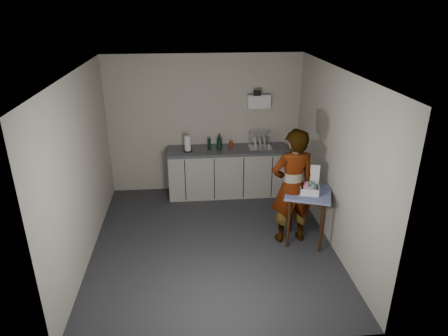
{
  "coord_description": "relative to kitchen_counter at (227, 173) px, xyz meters",
  "views": [
    {
      "loc": [
        -0.32,
        -5.21,
        3.46
      ],
      "look_at": [
        0.22,
        0.45,
        1.06
      ],
      "focal_mm": 32.0,
      "sensor_mm": 36.0,
      "label": 1
    }
  ],
  "objects": [
    {
      "name": "paper_towel",
      "position": [
        -0.73,
        -0.05,
        0.62
      ],
      "size": [
        0.17,
        0.17,
        0.3
      ],
      "color": "black",
      "rests_on": "kitchen_counter"
    },
    {
      "name": "side_table",
      "position": [
        1.02,
        -1.76,
        0.31
      ],
      "size": [
        0.83,
        0.83,
        0.84
      ],
      "rotation": [
        0.0,
        0.0,
        -0.35
      ],
      "color": "#3D220E",
      "rests_on": "ground"
    },
    {
      "name": "dark_bottle",
      "position": [
        -0.34,
        -0.01,
        0.59
      ],
      "size": [
        0.06,
        0.06,
        0.21
      ],
      "primitive_type": "cylinder",
      "color": "black",
      "rests_on": "kitchen_counter"
    },
    {
      "name": "wall_right",
      "position": [
        1.39,
        -1.7,
        0.87
      ],
      "size": [
        0.02,
        4.0,
        2.6
      ],
      "primitive_type": "cube",
      "color": "beige",
      "rests_on": "ground"
    },
    {
      "name": "ceiling",
      "position": [
        -0.4,
        -1.7,
        2.17
      ],
      "size": [
        3.6,
        4.0,
        0.01
      ],
      "primitive_type": "cube",
      "color": "silver",
      "rests_on": "wall_back"
    },
    {
      "name": "dish_rack",
      "position": [
        0.6,
        -0.03,
        0.55
      ],
      "size": [
        0.43,
        0.32,
        0.3
      ],
      "color": "white",
      "rests_on": "kitchen_counter"
    },
    {
      "name": "wall_shelf",
      "position": [
        0.6,
        0.22,
        1.32
      ],
      "size": [
        0.42,
        0.18,
        0.37
      ],
      "color": "white",
      "rests_on": "ground"
    },
    {
      "name": "soap_bottle",
      "position": [
        -0.15,
        -0.0,
        0.63
      ],
      "size": [
        0.14,
        0.14,
        0.29
      ],
      "primitive_type": "imported",
      "rotation": [
        0.0,
        0.0,
        0.25
      ],
      "color": "black",
      "rests_on": "kitchen_counter"
    },
    {
      "name": "wall_back",
      "position": [
        -0.4,
        0.29,
        0.87
      ],
      "size": [
        3.6,
        0.02,
        2.6
      ],
      "primitive_type": "cube",
      "color": "beige",
      "rests_on": "ground"
    },
    {
      "name": "kitchen_counter",
      "position": [
        0.0,
        0.0,
        0.0
      ],
      "size": [
        2.24,
        0.62,
        0.91
      ],
      "color": "black",
      "rests_on": "ground"
    },
    {
      "name": "soda_can",
      "position": [
        0.07,
        0.04,
        0.55
      ],
      "size": [
        0.07,
        0.07,
        0.13
      ],
      "primitive_type": "cylinder",
      "color": "red",
      "rests_on": "kitchen_counter"
    },
    {
      "name": "standing_man",
      "position": [
        0.79,
        -1.7,
        0.48
      ],
      "size": [
        0.71,
        0.51,
        1.81
      ],
      "primitive_type": "imported",
      "rotation": [
        0.0,
        0.0,
        3.26
      ],
      "color": "#B2A593",
      "rests_on": "ground"
    },
    {
      "name": "wall_left",
      "position": [
        -2.19,
        -1.7,
        0.87
      ],
      "size": [
        0.02,
        4.0,
        2.6
      ],
      "primitive_type": "cube",
      "color": "beige",
      "rests_on": "ground"
    },
    {
      "name": "ground",
      "position": [
        -0.4,
        -1.7,
        -0.43
      ],
      "size": [
        4.0,
        4.0,
        0.0
      ],
      "primitive_type": "plane",
      "color": "#2C2C32",
      "rests_on": "ground"
    },
    {
      "name": "bakery_box",
      "position": [
        1.03,
        -1.77,
        0.5
      ],
      "size": [
        0.34,
        0.34,
        0.38
      ],
      "rotation": [
        0.0,
        0.0,
        -0.25
      ],
      "color": "white",
      "rests_on": "side_table"
    }
  ]
}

